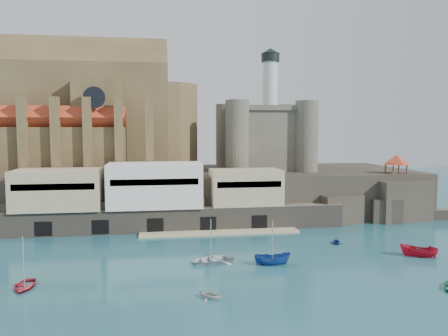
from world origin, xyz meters
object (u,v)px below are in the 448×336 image
object	(u,v)px
church	(92,118)
boat_0	(24,288)
castle_keep	(264,135)
pavilion	(396,161)
boat_1	(210,298)
boat_2	(272,265)

from	to	relation	value
church	boat_0	xyz separation A→B (m)	(-1.71, -48.56, -22.13)
castle_keep	boat_0	distance (m)	66.14
castle_keep	pavilion	distance (m)	30.50
boat_1	boat_2	bearing A→B (deg)	-0.47
church	pavilion	size ratio (longest dim) A/B	7.34
church	pavilion	world-z (taller)	church
church	castle_keep	size ratio (longest dim) A/B	1.60
castle_keep	boat_1	size ratio (longest dim) A/B	9.46
boat_0	boat_1	xyz separation A→B (m)	(22.19, -6.81, 0.00)
pavilion	boat_1	xyz separation A→B (m)	(-45.64, -39.51, -12.73)
church	castle_keep	xyz separation A→B (m)	(40.21, -0.78, -3.81)
church	castle_keep	distance (m)	40.39
boat_1	church	bearing A→B (deg)	62.61
church	boat_1	bearing A→B (deg)	-69.69
castle_keep	boat_2	distance (m)	47.96
church	pavilion	xyz separation A→B (m)	(66.13, -15.85, -9.40)
church	boat_2	size ratio (longest dim) A/B	8.84
pavilion	boat_0	size ratio (longest dim) A/B	1.27
church	boat_1	xyz separation A→B (m)	(20.49, -55.37, -22.13)
boat_0	boat_2	xyz separation A→B (m)	(32.60, 4.44, 0.00)
boat_0	boat_2	distance (m)	32.91
boat_0	boat_1	bearing A→B (deg)	-18.39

